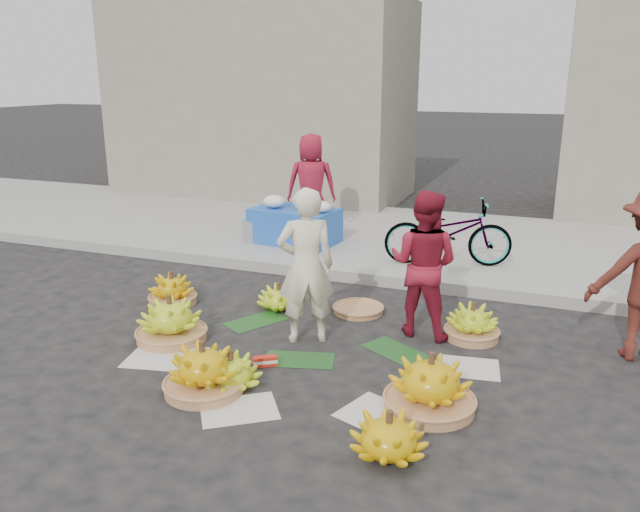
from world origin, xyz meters
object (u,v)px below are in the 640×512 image
(banana_bunch_0, at_px, (171,320))
(bicycle, at_px, (448,232))
(vendor_cream, at_px, (306,266))
(flower_table, at_px, (295,223))
(banana_bunch_4, at_px, (430,384))

(banana_bunch_0, xyz_separation_m, bicycle, (2.19, 3.18, 0.35))
(vendor_cream, bearing_deg, banana_bunch_0, -8.79)
(banana_bunch_0, height_order, flower_table, flower_table)
(banana_bunch_0, xyz_separation_m, flower_table, (-0.14, 3.50, 0.21))
(banana_bunch_4, bearing_deg, flower_table, 125.78)
(bicycle, bearing_deg, vendor_cream, 146.58)
(vendor_cream, xyz_separation_m, bicycle, (0.92, 2.70, -0.22))
(vendor_cream, bearing_deg, flower_table, -94.26)
(vendor_cream, bearing_deg, banana_bunch_4, 118.73)
(banana_bunch_0, bearing_deg, flower_table, 92.23)
(vendor_cream, xyz_separation_m, flower_table, (-1.41, 3.03, -0.36))
(banana_bunch_0, height_order, banana_bunch_4, banana_bunch_4)
(vendor_cream, bearing_deg, bicycle, -138.04)
(banana_bunch_4, relative_size, bicycle, 0.48)
(vendor_cream, distance_m, flower_table, 3.36)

